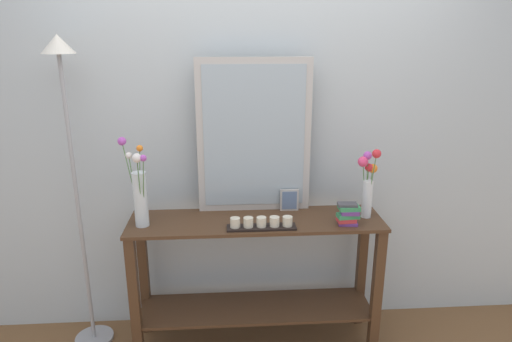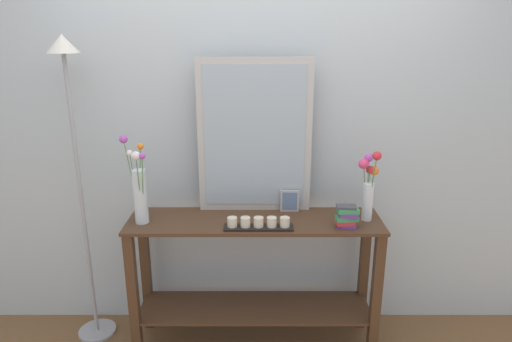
{
  "view_description": "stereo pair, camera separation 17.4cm",
  "coord_description": "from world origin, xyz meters",
  "px_view_note": "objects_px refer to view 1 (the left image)",
  "views": [
    {
      "loc": [
        -0.17,
        -2.45,
        1.91
      ],
      "look_at": [
        0.0,
        0.0,
        1.15
      ],
      "focal_mm": 31.53,
      "sensor_mm": 36.0,
      "label": 1
    },
    {
      "loc": [
        0.01,
        -2.45,
        1.91
      ],
      "look_at": [
        0.0,
        0.0,
        1.15
      ],
      "focal_mm": 31.53,
      "sensor_mm": 36.0,
      "label": 2
    }
  ],
  "objects_px": {
    "mirror_leaning": "(255,137)",
    "candle_tray": "(261,224)",
    "tall_vase_left": "(139,192)",
    "picture_frame_small": "(289,200)",
    "console_table": "(256,268)",
    "floor_lamp": "(71,148)",
    "book_stack": "(348,214)",
    "vase_right": "(368,182)"
  },
  "relations": [
    {
      "from": "tall_vase_left",
      "to": "picture_frame_small",
      "type": "bearing_deg",
      "value": 10.67
    },
    {
      "from": "vase_right",
      "to": "book_stack",
      "type": "xyz_separation_m",
      "value": [
        -0.14,
        -0.11,
        -0.15
      ]
    },
    {
      "from": "vase_right",
      "to": "picture_frame_small",
      "type": "relative_size",
      "value": 3.1
    },
    {
      "from": "candle_tray",
      "to": "book_stack",
      "type": "distance_m",
      "value": 0.5
    },
    {
      "from": "mirror_leaning",
      "to": "candle_tray",
      "type": "bearing_deg",
      "value": -86.15
    },
    {
      "from": "tall_vase_left",
      "to": "floor_lamp",
      "type": "xyz_separation_m",
      "value": [
        -0.39,
        0.12,
        0.23
      ]
    },
    {
      "from": "tall_vase_left",
      "to": "book_stack",
      "type": "height_order",
      "value": "tall_vase_left"
    },
    {
      "from": "console_table",
      "to": "picture_frame_small",
      "type": "bearing_deg",
      "value": 30.89
    },
    {
      "from": "floor_lamp",
      "to": "console_table",
      "type": "bearing_deg",
      "value": -4.66
    },
    {
      "from": "tall_vase_left",
      "to": "picture_frame_small",
      "type": "height_order",
      "value": "tall_vase_left"
    },
    {
      "from": "console_table",
      "to": "floor_lamp",
      "type": "height_order",
      "value": "floor_lamp"
    },
    {
      "from": "vase_right",
      "to": "picture_frame_small",
      "type": "xyz_separation_m",
      "value": [
        -0.45,
        0.12,
        -0.15
      ]
    },
    {
      "from": "vase_right",
      "to": "book_stack",
      "type": "relative_size",
      "value": 3.32
    },
    {
      "from": "mirror_leaning",
      "to": "vase_right",
      "type": "height_order",
      "value": "mirror_leaning"
    },
    {
      "from": "book_stack",
      "to": "tall_vase_left",
      "type": "bearing_deg",
      "value": 176.71
    },
    {
      "from": "tall_vase_left",
      "to": "floor_lamp",
      "type": "bearing_deg",
      "value": 162.61
    },
    {
      "from": "mirror_leaning",
      "to": "book_stack",
      "type": "height_order",
      "value": "mirror_leaning"
    },
    {
      "from": "vase_right",
      "to": "candle_tray",
      "type": "bearing_deg",
      "value": -168.34
    },
    {
      "from": "book_stack",
      "to": "floor_lamp",
      "type": "xyz_separation_m",
      "value": [
        -1.57,
        0.19,
        0.37
      ]
    },
    {
      "from": "console_table",
      "to": "tall_vase_left",
      "type": "distance_m",
      "value": 0.85
    },
    {
      "from": "candle_tray",
      "to": "floor_lamp",
      "type": "xyz_separation_m",
      "value": [
        -1.07,
        0.21,
        0.4
      ]
    },
    {
      "from": "candle_tray",
      "to": "picture_frame_small",
      "type": "xyz_separation_m",
      "value": [
        0.19,
        0.25,
        0.04
      ]
    },
    {
      "from": "tall_vase_left",
      "to": "floor_lamp",
      "type": "relative_size",
      "value": 0.26
    },
    {
      "from": "tall_vase_left",
      "to": "vase_right",
      "type": "distance_m",
      "value": 1.32
    },
    {
      "from": "candle_tray",
      "to": "floor_lamp",
      "type": "distance_m",
      "value": 1.16
    },
    {
      "from": "tall_vase_left",
      "to": "console_table",
      "type": "bearing_deg",
      "value": 3.12
    },
    {
      "from": "vase_right",
      "to": "floor_lamp",
      "type": "height_order",
      "value": "floor_lamp"
    },
    {
      "from": "console_table",
      "to": "tall_vase_left",
      "type": "xyz_separation_m",
      "value": [
        -0.66,
        -0.04,
        0.53
      ]
    },
    {
      "from": "console_table",
      "to": "mirror_leaning",
      "type": "height_order",
      "value": "mirror_leaning"
    },
    {
      "from": "console_table",
      "to": "tall_vase_left",
      "type": "relative_size",
      "value": 2.99
    },
    {
      "from": "book_stack",
      "to": "console_table",
      "type": "bearing_deg",
      "value": 168.74
    },
    {
      "from": "mirror_leaning",
      "to": "floor_lamp",
      "type": "relative_size",
      "value": 0.49
    },
    {
      "from": "candle_tray",
      "to": "tall_vase_left",
      "type": "bearing_deg",
      "value": 172.62
    },
    {
      "from": "book_stack",
      "to": "picture_frame_small",
      "type": "bearing_deg",
      "value": 142.82
    },
    {
      "from": "tall_vase_left",
      "to": "floor_lamp",
      "type": "height_order",
      "value": "floor_lamp"
    },
    {
      "from": "mirror_leaning",
      "to": "candle_tray",
      "type": "xyz_separation_m",
      "value": [
        0.02,
        -0.29,
        -0.44
      ]
    },
    {
      "from": "vase_right",
      "to": "book_stack",
      "type": "bearing_deg",
      "value": -141.23
    },
    {
      "from": "mirror_leaning",
      "to": "picture_frame_small",
      "type": "height_order",
      "value": "mirror_leaning"
    },
    {
      "from": "picture_frame_small",
      "to": "book_stack",
      "type": "bearing_deg",
      "value": -37.18
    },
    {
      "from": "console_table",
      "to": "mirror_leaning",
      "type": "bearing_deg",
      "value": 89.02
    },
    {
      "from": "mirror_leaning",
      "to": "tall_vase_left",
      "type": "distance_m",
      "value": 0.74
    },
    {
      "from": "picture_frame_small",
      "to": "floor_lamp",
      "type": "height_order",
      "value": "floor_lamp"
    }
  ]
}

